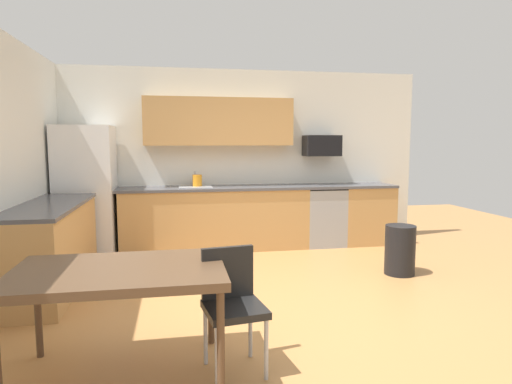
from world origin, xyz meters
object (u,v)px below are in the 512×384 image
at_px(trash_bin, 400,250).
at_px(oven_range, 323,216).
at_px(refrigerator, 86,192).
at_px(dining_table, 119,277).
at_px(microwave, 322,146).
at_px(kettle, 197,181).
at_px(chair_near_table, 232,298).

bearing_deg(trash_bin, oven_range, 103.92).
xyz_separation_m(refrigerator, dining_table, (0.85, -3.42, -0.21)).
distance_m(microwave, kettle, 2.00).
distance_m(trash_bin, kettle, 3.00).
bearing_deg(dining_table, trash_bin, 31.10).
xyz_separation_m(oven_range, chair_near_table, (-1.87, -3.52, 0.05)).
bearing_deg(chair_near_table, trash_bin, 38.98).
distance_m(oven_range, dining_table, 4.39).
relative_size(dining_table, chair_near_table, 1.65).
distance_m(oven_range, chair_near_table, 3.98).
bearing_deg(oven_range, kettle, 178.52).
relative_size(oven_range, chair_near_table, 1.07).
distance_m(oven_range, trash_bin, 1.73).
xyz_separation_m(oven_range, microwave, (0.00, 0.10, 1.09)).
height_order(microwave, chair_near_table, microwave).
distance_m(dining_table, trash_bin, 3.58).
bearing_deg(kettle, chair_near_table, -89.01).
bearing_deg(dining_table, oven_range, 53.12).
xyz_separation_m(microwave, trash_bin, (0.41, -1.77, -1.24)).
bearing_deg(trash_bin, kettle, 143.78).
relative_size(oven_range, trash_bin, 1.52).
relative_size(refrigerator, kettle, 9.12).
distance_m(refrigerator, microwave, 3.54).
bearing_deg(microwave, dining_table, -126.11).
xyz_separation_m(oven_range, dining_table, (-2.63, -3.50, 0.24)).
height_order(chair_near_table, trash_bin, chair_near_table).
xyz_separation_m(refrigerator, kettle, (1.54, 0.13, 0.11)).
bearing_deg(refrigerator, oven_range, 1.32).
height_order(oven_range, kettle, kettle).
distance_m(oven_range, kettle, 2.01).
height_order(refrigerator, trash_bin, refrigerator).
bearing_deg(oven_range, trash_bin, -76.08).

